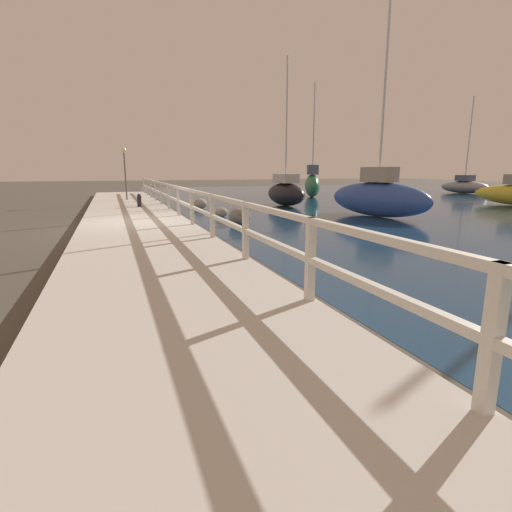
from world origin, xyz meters
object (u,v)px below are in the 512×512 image
object	(u,v)px
mooring_bollard	(139,200)
sailboat_black	(286,192)
dock_lamp	(124,161)
sailboat_gray	(464,186)
sailboat_blue	(378,197)
sailboat_green	(312,184)

from	to	relation	value
mooring_bollard	sailboat_black	size ratio (longest dim) A/B	0.08
mooring_bollard	dock_lamp	size ratio (longest dim) A/B	0.21
sailboat_gray	mooring_bollard	bearing A→B (deg)	-174.52
sailboat_blue	sailboat_black	distance (m)	5.87
dock_lamp	sailboat_black	distance (m)	8.73
sailboat_green	dock_lamp	bearing A→B (deg)	-150.88
mooring_bollard	sailboat_green	distance (m)	13.36
dock_lamp	sailboat_blue	xyz separation A→B (m)	(9.00, -9.69, -1.50)
sailboat_black	sailboat_gray	bearing A→B (deg)	13.18
mooring_bollard	sailboat_blue	world-z (taller)	sailboat_blue
mooring_bollard	dock_lamp	xyz separation A→B (m)	(-0.34, 4.73, 1.77)
sailboat_black	sailboat_gray	world-z (taller)	sailboat_gray
dock_lamp	sailboat_gray	xyz separation A→B (m)	(25.27, 1.38, -1.71)
sailboat_green	sailboat_blue	bearing A→B (deg)	-83.78
mooring_bollard	sailboat_blue	xyz separation A→B (m)	(8.66, -4.96, 0.27)
sailboat_blue	sailboat_gray	bearing A→B (deg)	21.80
mooring_bollard	dock_lamp	bearing A→B (deg)	94.08
dock_lamp	sailboat_black	size ratio (longest dim) A/B	0.38
dock_lamp	sailboat_green	world-z (taller)	sailboat_green
mooring_bollard	dock_lamp	distance (m)	5.06
dock_lamp	sailboat_gray	size ratio (longest dim) A/B	0.38
sailboat_black	sailboat_green	xyz separation A→B (m)	(4.47, 5.62, 0.19)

